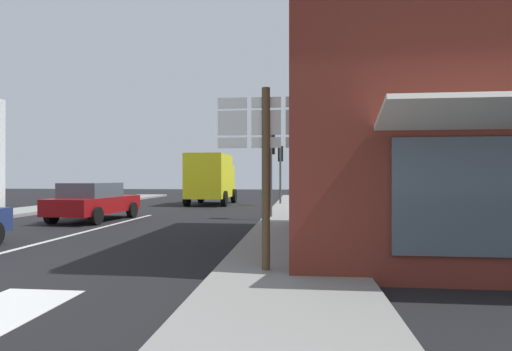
{
  "coord_description": "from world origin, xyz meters",
  "views": [
    {
      "loc": [
        6.59,
        -5.75,
        1.7
      ],
      "look_at": [
        4.86,
        10.55,
        1.75
      ],
      "focal_mm": 29.16,
      "sensor_mm": 36.0,
      "label": 1
    }
  ],
  "objects_px": {
    "sedan_far": "(94,201)",
    "traffic_light_far_right": "(280,162)",
    "traffic_light_near_right": "(271,154)",
    "route_sign_post": "(266,159)",
    "delivery_truck": "(211,178)"
  },
  "relations": [
    {
      "from": "sedan_far",
      "to": "traffic_light_far_right",
      "type": "xyz_separation_m",
      "value": [
        6.78,
        9.14,
        1.84
      ]
    },
    {
      "from": "traffic_light_near_right",
      "to": "traffic_light_far_right",
      "type": "distance_m",
      "value": 8.05
    },
    {
      "from": "route_sign_post",
      "to": "traffic_light_near_right",
      "type": "distance_m",
      "value": 9.43
    },
    {
      "from": "sedan_far",
      "to": "delivery_truck",
      "type": "xyz_separation_m",
      "value": [
        2.51,
        9.67,
        0.89
      ]
    },
    {
      "from": "sedan_far",
      "to": "delivery_truck",
      "type": "height_order",
      "value": "delivery_truck"
    },
    {
      "from": "delivery_truck",
      "to": "route_sign_post",
      "type": "xyz_separation_m",
      "value": [
        4.85,
        -17.98,
        0.35
      ]
    },
    {
      "from": "delivery_truck",
      "to": "route_sign_post",
      "type": "relative_size",
      "value": 1.56
    },
    {
      "from": "route_sign_post",
      "to": "traffic_light_far_right",
      "type": "relative_size",
      "value": 0.91
    },
    {
      "from": "sedan_far",
      "to": "delivery_truck",
      "type": "distance_m",
      "value": 10.03
    },
    {
      "from": "route_sign_post",
      "to": "traffic_light_near_right",
      "type": "xyz_separation_m",
      "value": [
        -0.57,
        9.4,
        0.59
      ]
    },
    {
      "from": "sedan_far",
      "to": "route_sign_post",
      "type": "bearing_deg",
      "value": -48.48
    },
    {
      "from": "traffic_light_near_right",
      "to": "delivery_truck",
      "type": "bearing_deg",
      "value": 116.47
    },
    {
      "from": "delivery_truck",
      "to": "traffic_light_far_right",
      "type": "xyz_separation_m",
      "value": [
        4.27,
        -0.54,
        0.95
      ]
    },
    {
      "from": "route_sign_post",
      "to": "traffic_light_near_right",
      "type": "height_order",
      "value": "traffic_light_near_right"
    },
    {
      "from": "traffic_light_near_right",
      "to": "traffic_light_far_right",
      "type": "bearing_deg",
      "value": 90.0
    }
  ]
}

